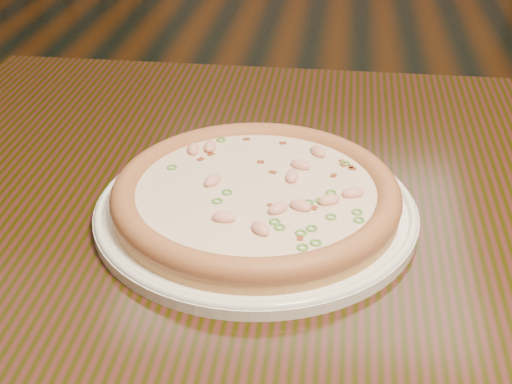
# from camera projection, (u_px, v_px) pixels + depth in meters

# --- Properties ---
(ground) EXTENTS (9.00, 9.00, 0.00)m
(ground) POSITION_uv_depth(u_px,v_px,m) (256.00, 352.00, 1.66)
(ground) COLOR black
(hero_table) EXTENTS (1.20, 0.80, 0.75)m
(hero_table) POSITION_uv_depth(u_px,v_px,m) (359.00, 269.00, 0.86)
(hero_table) COLOR black
(hero_table) RESTS_ON ground
(plate) EXTENTS (0.35, 0.35, 0.02)m
(plate) POSITION_uv_depth(u_px,v_px,m) (256.00, 209.00, 0.78)
(plate) COLOR white
(plate) RESTS_ON hero_table
(pizza) EXTENTS (0.31, 0.31, 0.03)m
(pizza) POSITION_uv_depth(u_px,v_px,m) (256.00, 194.00, 0.77)
(pizza) COLOR tan
(pizza) RESTS_ON plate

